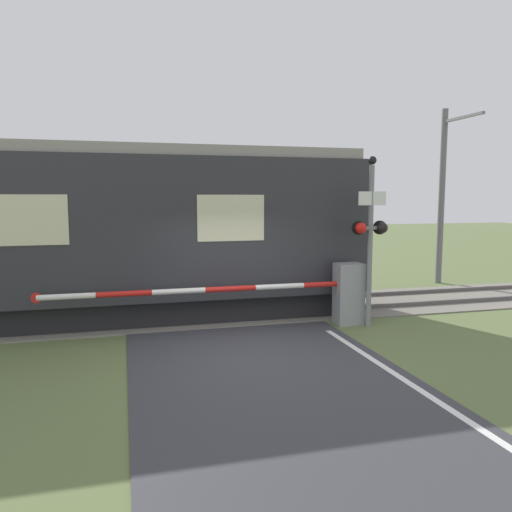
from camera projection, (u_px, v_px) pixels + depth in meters
name	position (u px, v px, depth m)	size (l,w,h in m)	color
ground_plane	(251.00, 353.00, 9.07)	(80.00, 80.00, 0.00)	#5B6B3D
track_bed	(217.00, 311.00, 12.34)	(36.00, 3.20, 0.13)	slate
train	(41.00, 234.00, 11.09)	(14.61, 2.90, 3.94)	black
crossing_barrier	(325.00, 293.00, 10.96)	(6.85, 0.44, 1.37)	gray
signal_post	(371.00, 231.00, 10.71)	(0.81, 0.26, 3.69)	gray
catenary_pole	(443.00, 193.00, 16.21)	(0.20, 1.90, 5.65)	slate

